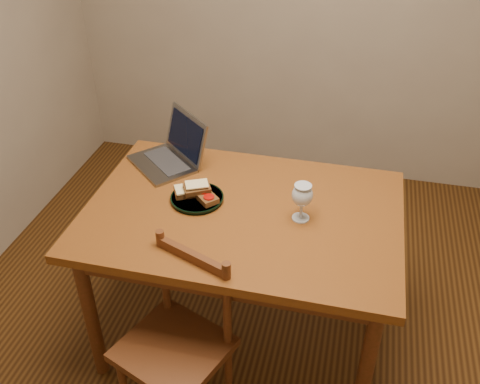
% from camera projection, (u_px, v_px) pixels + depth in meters
% --- Properties ---
extents(floor, '(3.20, 3.20, 0.02)m').
position_uv_depth(floor, '(264.00, 338.00, 2.61)').
color(floor, black).
rests_on(floor, ground).
extents(table, '(1.30, 0.90, 0.74)m').
position_uv_depth(table, '(243.00, 226.00, 2.26)').
color(table, '#56280E').
rests_on(table, floor).
extents(chair, '(0.49, 0.48, 0.41)m').
position_uv_depth(chair, '(176.00, 337.00, 2.05)').
color(chair, '#42250D').
rests_on(chair, floor).
extents(plate, '(0.23, 0.23, 0.02)m').
position_uv_depth(plate, '(197.00, 198.00, 2.26)').
color(plate, black).
rests_on(plate, table).
extents(sandwich_cheese, '(0.14, 0.12, 0.04)m').
position_uv_depth(sandwich_cheese, '(189.00, 190.00, 2.26)').
color(sandwich_cheese, '#381E0C').
rests_on(sandwich_cheese, plate).
extents(sandwich_tomato, '(0.13, 0.13, 0.03)m').
position_uv_depth(sandwich_tomato, '(206.00, 196.00, 2.23)').
color(sandwich_tomato, '#381E0C').
rests_on(sandwich_tomato, plate).
extents(sandwich_top, '(0.13, 0.11, 0.03)m').
position_uv_depth(sandwich_top, '(197.00, 188.00, 2.24)').
color(sandwich_top, '#381E0C').
rests_on(sandwich_top, plate).
extents(milk_glass, '(0.09, 0.09, 0.16)m').
position_uv_depth(milk_glass, '(302.00, 202.00, 2.12)').
color(milk_glass, white).
rests_on(milk_glass, table).
extents(laptop, '(0.42, 0.41, 0.22)m').
position_uv_depth(laptop, '(173.00, 150.00, 2.50)').
color(laptop, slate).
rests_on(laptop, table).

